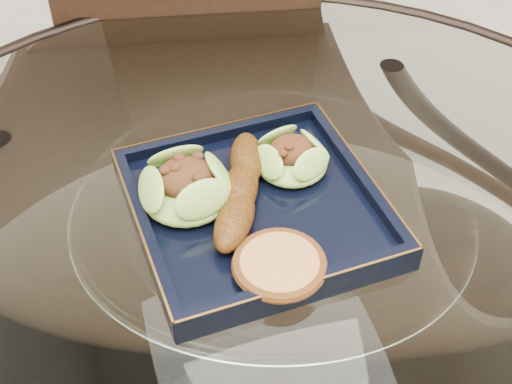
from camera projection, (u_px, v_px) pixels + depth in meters
name	position (u px, v px, depth m)	size (l,w,h in m)	color
dining_table	(270.00, 327.00, 0.90)	(1.13, 1.13, 0.77)	white
dining_chair	(198.00, 143.00, 1.19)	(0.53, 0.53, 1.05)	black
navy_plate	(256.00, 211.00, 0.81)	(0.27, 0.27, 0.02)	black
lettuce_wrap_left	(187.00, 189.00, 0.79)	(0.10, 0.10, 0.04)	olive
lettuce_wrap_right	(292.00, 159.00, 0.84)	(0.09, 0.09, 0.03)	#65A630
roasted_plantain	(241.00, 189.00, 0.80)	(0.18, 0.04, 0.03)	#61340A
crumb_patty	(280.00, 266.00, 0.73)	(0.09, 0.09, 0.02)	#C47941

